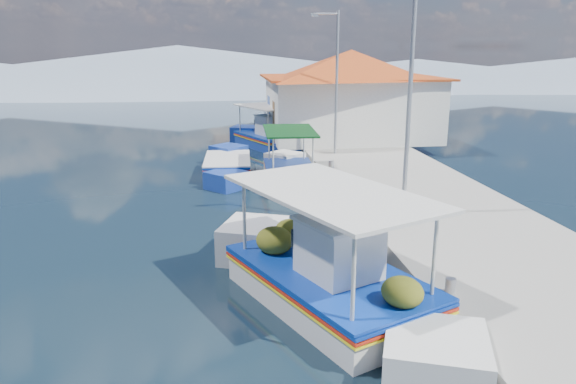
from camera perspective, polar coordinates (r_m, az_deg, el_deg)
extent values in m
plane|color=black|center=(12.98, -4.75, -7.80)|extent=(160.00, 160.00, 0.00)
cube|color=gray|center=(19.65, 11.78, 0.67)|extent=(5.00, 44.00, 0.50)
cylinder|color=#A5A8AD|center=(10.86, 16.78, -9.45)|extent=(0.20, 0.20, 0.30)
cylinder|color=#A5A8AD|center=(15.24, 9.23, -1.84)|extent=(0.20, 0.20, 0.30)
cylinder|color=#A5A8AD|center=(20.88, 4.59, 2.92)|extent=(0.20, 0.20, 0.30)
cylinder|color=#A5A8AD|center=(26.67, 1.93, 5.63)|extent=(0.20, 0.20, 0.30)
cube|color=silver|center=(11.07, 4.29, -10.74)|extent=(3.90, 4.99, 0.97)
cube|color=silver|center=(13.69, 7.07, -5.06)|extent=(2.09, 2.09, 1.08)
cube|color=silver|center=(8.66, -0.16, -18.69)|extent=(2.03, 2.03, 0.92)
cube|color=navy|center=(10.88, 4.34, -8.60)|extent=(4.01, 5.14, 0.06)
cube|color=red|center=(10.91, 4.33, -8.99)|extent=(4.01, 5.14, 0.05)
cube|color=yellow|center=(10.94, 4.32, -9.34)|extent=(4.01, 5.14, 0.04)
cube|color=navy|center=(10.85, 4.35, -8.25)|extent=(4.02, 5.11, 0.05)
cube|color=brown|center=(10.86, 4.34, -8.40)|extent=(3.70, 4.83, 0.05)
cube|color=silver|center=(10.37, 4.03, -6.19)|extent=(1.68, 1.73, 1.13)
cube|color=silver|center=(10.17, 4.09, -3.12)|extent=(1.83, 1.87, 0.06)
cylinder|color=beige|center=(12.50, 2.29, -1.19)|extent=(0.07, 0.07, 1.64)
cylinder|color=beige|center=(12.18, 10.53, -1.87)|extent=(0.07, 0.07, 1.64)
cylinder|color=beige|center=(9.13, -3.78, -7.50)|extent=(0.07, 0.07, 1.64)
cylinder|color=beige|center=(8.70, 7.55, -8.80)|extent=(0.07, 0.07, 1.64)
cube|color=silver|center=(10.32, 4.52, -0.01)|extent=(4.00, 5.03, 0.07)
ellipsoid|color=#484D14|center=(12.15, 3.99, -4.32)|extent=(0.78, 0.86, 0.58)
ellipsoid|color=#484D14|center=(12.51, 7.73, -4.06)|extent=(0.66, 0.72, 0.49)
ellipsoid|color=#484D14|center=(9.08, 3.02, -11.50)|extent=(0.70, 0.77, 0.52)
sphere|color=#FF4908|center=(11.00, 10.37, -4.01)|extent=(0.41, 0.41, 0.41)
cube|color=silver|center=(20.52, 0.17, 1.45)|extent=(1.89, 3.34, 0.83)
cube|color=silver|center=(22.60, -0.80, 3.00)|extent=(1.79, 1.79, 0.92)
cube|color=silver|center=(18.50, 1.31, -0.09)|extent=(1.74, 1.74, 0.79)
cube|color=navy|center=(20.43, 0.17, 2.50)|extent=(1.95, 3.44, 0.05)
cube|color=red|center=(20.44, 0.17, 2.31)|extent=(1.95, 3.44, 0.04)
cube|color=yellow|center=(20.46, 0.17, 2.14)|extent=(1.95, 3.44, 0.04)
cube|color=navy|center=(20.42, 0.17, 2.67)|extent=(1.96, 3.40, 0.04)
cube|color=brown|center=(20.42, 0.17, 2.59)|extent=(1.75, 3.26, 0.04)
cylinder|color=beige|center=(21.51, -2.32, 5.13)|extent=(0.06, 0.06, 1.40)
cylinder|color=beige|center=(21.73, 1.37, 5.24)|extent=(0.06, 0.06, 1.40)
cylinder|color=beige|center=(18.84, -1.21, 3.71)|extent=(0.06, 0.06, 1.40)
cylinder|color=beige|center=(19.10, 2.97, 3.85)|extent=(0.06, 0.06, 1.40)
cube|color=#0B3714|center=(20.16, 0.17, 6.49)|extent=(1.98, 3.34, 0.06)
cube|color=navy|center=(21.95, -6.39, 2.31)|extent=(1.88, 3.35, 0.91)
cube|color=navy|center=(24.06, -6.74, 3.71)|extent=(1.76, 1.76, 1.01)
cube|color=navy|center=(19.88, -5.98, 0.97)|extent=(1.71, 1.71, 0.87)
cube|color=navy|center=(21.86, -6.42, 3.39)|extent=(1.93, 3.45, 0.06)
cube|color=red|center=(21.87, -6.42, 3.19)|extent=(1.93, 3.45, 0.05)
cube|color=yellow|center=(21.89, -6.41, 3.02)|extent=(1.93, 3.45, 0.04)
cube|color=silver|center=(21.84, -6.43, 3.56)|extent=(1.95, 3.42, 0.05)
cube|color=brown|center=(21.85, -6.43, 3.49)|extent=(1.73, 3.28, 0.05)
cube|color=navy|center=(28.10, -2.26, 5.18)|extent=(3.22, 4.10, 0.86)
cube|color=navy|center=(30.36, -0.77, 6.15)|extent=(1.77, 1.77, 0.95)
cube|color=navy|center=(25.92, -3.94, 4.31)|extent=(1.72, 1.72, 0.81)
cube|color=navy|center=(28.03, -2.27, 5.98)|extent=(3.32, 4.23, 0.05)
cube|color=red|center=(28.04, -2.27, 5.84)|extent=(3.32, 4.23, 0.05)
cube|color=yellow|center=(28.05, -2.26, 5.71)|extent=(3.32, 4.23, 0.04)
cube|color=navy|center=(28.02, -2.27, 6.11)|extent=(3.32, 4.20, 0.05)
cube|color=brown|center=(28.02, -2.27, 6.06)|extent=(3.05, 3.97, 0.05)
cube|color=silver|center=(27.70, -2.46, 6.99)|extent=(1.43, 1.50, 0.99)
cube|color=silver|center=(27.63, -2.47, 8.05)|extent=(1.56, 1.62, 0.05)
cylinder|color=beige|center=(29.60, -2.72, 7.95)|extent=(0.06, 0.06, 1.45)
cylinder|color=beige|center=(29.14, 0.12, 7.85)|extent=(0.06, 0.06, 1.45)
cylinder|color=beige|center=(26.76, -4.90, 7.15)|extent=(0.06, 0.06, 1.45)
cylinder|color=beige|center=(26.24, -1.79, 7.04)|extent=(0.06, 0.06, 1.45)
cube|color=silver|center=(27.83, -2.30, 9.00)|extent=(3.31, 4.14, 0.06)
cube|color=white|center=(27.94, 6.54, 8.77)|extent=(8.00, 6.00, 3.00)
cube|color=#AE3418|center=(27.81, 6.64, 11.95)|extent=(8.64, 6.48, 0.10)
pyramid|color=#AE3418|center=(27.78, 6.68, 13.28)|extent=(10.49, 10.49, 1.40)
cube|color=brown|center=(26.33, -1.47, 7.38)|extent=(0.06, 1.00, 2.00)
cube|color=navy|center=(28.73, -2.01, 9.23)|extent=(0.06, 1.20, 0.90)
cylinder|color=#A5A8AD|center=(14.93, 12.68, 8.82)|extent=(0.12, 0.12, 6.00)
cylinder|color=#A5A8AD|center=(23.56, 5.15, 11.31)|extent=(0.12, 0.12, 6.00)
cylinder|color=#A5A8AD|center=(23.44, 4.07, 18.28)|extent=(1.00, 0.08, 0.08)
cube|color=#A5A8AD|center=(23.35, 2.80, 18.19)|extent=(0.30, 0.14, 0.14)
cone|color=gray|center=(68.15, -11.50, 12.65)|extent=(96.00, 96.00, 5.50)
cone|color=gray|center=(72.66, 13.42, 12.01)|extent=(76.80, 76.80, 3.80)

